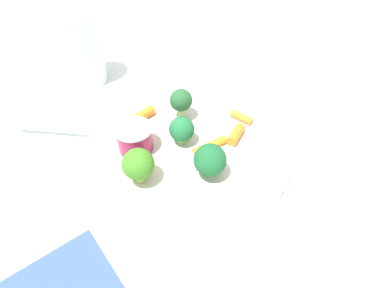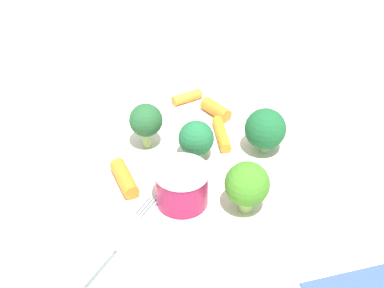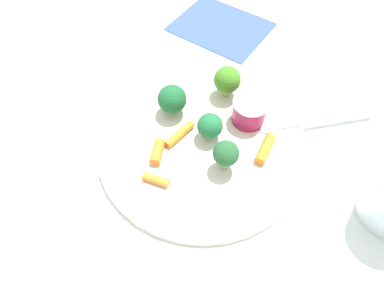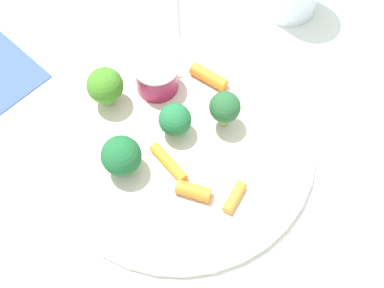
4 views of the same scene
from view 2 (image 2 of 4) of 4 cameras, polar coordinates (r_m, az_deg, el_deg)
ground_plane at (r=0.64m, az=0.53°, el=-1.41°), size 2.40×2.40×0.00m
plate at (r=0.63m, az=0.54°, el=-0.99°), size 0.31×0.31×0.01m
sauce_cup at (r=0.55m, az=-1.01°, el=-4.20°), size 0.05×0.05×0.04m
broccoli_floret_0 at (r=0.62m, az=-4.51°, el=2.55°), size 0.04×0.04×0.05m
broccoli_floret_1 at (r=0.60m, az=0.36°, el=0.53°), size 0.04×0.04×0.05m
broccoli_floret_2 at (r=0.54m, az=5.49°, el=-4.04°), size 0.04×0.04×0.05m
broccoli_floret_3 at (r=0.61m, az=7.29°, el=1.47°), size 0.04×0.04×0.05m
carrot_stick_0 at (r=0.68m, az=2.38°, el=3.44°), size 0.04×0.04×0.02m
carrot_stick_1 at (r=0.64m, az=2.95°, el=1.00°), size 0.03×0.06×0.01m
carrot_stick_2 at (r=0.70m, az=-0.51°, el=4.66°), size 0.04×0.03×0.01m
carrot_stick_3 at (r=0.59m, az=-6.72°, el=-3.41°), size 0.04×0.05×0.02m
fork at (r=0.52m, az=-9.23°, el=-11.54°), size 0.08×0.18×0.00m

